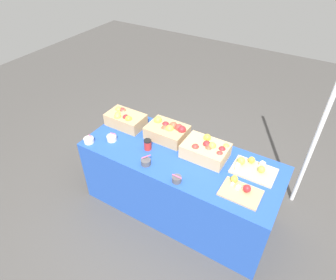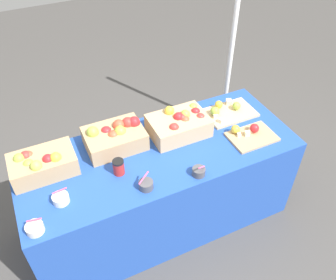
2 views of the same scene
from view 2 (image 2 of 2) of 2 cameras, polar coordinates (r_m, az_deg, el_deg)
name	(u,v)px [view 2 (image 2 of 2)]	position (r m, az deg, el deg)	size (l,w,h in m)	color
ground_plane	(161,216)	(2.95, -1.21, -12.15)	(10.00, 10.00, 0.00)	#474442
table	(160,186)	(2.66, -1.32, -7.46)	(1.90, 0.76, 0.74)	#234CAD
apple_crate_left	(42,164)	(2.33, -19.60, -3.61)	(0.40, 0.24, 0.18)	tan
apple_crate_middle	(115,137)	(2.41, -8.51, 0.55)	(0.39, 0.28, 0.18)	tan
apple_crate_right	(180,124)	(2.48, 1.89, 2.61)	(0.41, 0.28, 0.18)	tan
cutting_board_front	(250,134)	(2.55, 13.04, 0.88)	(0.32, 0.23, 0.08)	tan
cutting_board_back	(227,111)	(2.73, 9.49, 4.60)	(0.37, 0.25, 0.09)	#D1B284
sample_bowl_near	(61,199)	(2.17, -16.85, -9.02)	(0.10, 0.10, 0.10)	silver
sample_bowl_mid	(199,172)	(2.23, 4.97, -5.07)	(0.09, 0.08, 0.10)	#4C4C51
sample_bowl_far	(35,228)	(2.09, -20.62, -13.13)	(0.10, 0.10, 0.10)	silver
sample_bowl_extra	(146,185)	(2.15, -3.55, -7.20)	(0.09, 0.09, 0.11)	#4C4C51
coffee_cup	(119,167)	(2.23, -7.94, -4.32)	(0.07, 0.07, 0.11)	red
tent_pole	(232,43)	(3.23, 10.29, 15.03)	(0.04, 0.04, 1.93)	white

